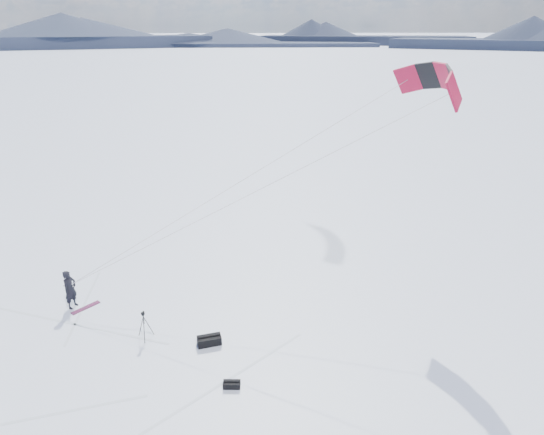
{
  "coord_description": "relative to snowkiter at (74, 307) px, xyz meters",
  "views": [
    {
      "loc": [
        4.67,
        -15.0,
        12.21
      ],
      "look_at": [
        6.39,
        4.16,
        4.08
      ],
      "focal_mm": 30.0,
      "sensor_mm": 36.0,
      "label": 1
    }
  ],
  "objects": [
    {
      "name": "ground",
      "position": [
        3.04,
        -3.85,
        0.0
      ],
      "size": [
        1800.0,
        1800.0,
        0.0
      ],
      "primitive_type": "plane",
      "color": "white"
    },
    {
      "name": "horizon_hills",
      "position": [
        3.04,
        -3.85,
        2.94
      ],
      "size": [
        704.0,
        704.0,
        8.0
      ],
      "color": "#212B3E",
      "rests_on": "ground"
    },
    {
      "name": "snow_tracks",
      "position": [
        1.06,
        -3.76,
        0.0
      ],
      "size": [
        13.93,
        9.84,
        0.01
      ],
      "color": "silver",
      "rests_on": "ground"
    },
    {
      "name": "snowkiter",
      "position": [
        0.0,
        0.0,
        0.0
      ],
      "size": [
        0.7,
        0.82,
        1.9
      ],
      "primitive_type": "imported",
      "rotation": [
        0.0,
        0.0,
        1.14
      ],
      "color": "black",
      "rests_on": "ground"
    },
    {
      "name": "snowboard",
      "position": [
        0.6,
        -0.16,
        0.02
      ],
      "size": [
        1.16,
        1.13,
        0.04
      ],
      "primitive_type": "cube",
      "rotation": [
        0.0,
        0.0,
        0.77
      ],
      "color": "#7F1B4F",
      "rests_on": "ground"
    },
    {
      "name": "tripod",
      "position": [
        3.79,
        -2.66,
        0.83
      ],
      "size": [
        0.67,
        0.59,
        1.28
      ],
      "rotation": [
        0.0,
        0.0,
        0.56
      ],
      "color": "black",
      "rests_on": "ground"
    },
    {
      "name": "gear_bag_a",
      "position": [
        6.49,
        -3.33,
        0.19
      ],
      "size": [
        1.05,
        0.64,
        0.44
      ],
      "rotation": [
        0.0,
        0.0,
        0.19
      ],
      "color": "black",
      "rests_on": "ground"
    },
    {
      "name": "gear_bag_b",
      "position": [
        7.4,
        -5.86,
        0.13
      ],
      "size": [
        0.66,
        0.37,
        0.29
      ],
      "rotation": [
        0.0,
        0.0,
        -0.1
      ],
      "color": "black",
      "rests_on": "ground"
    },
    {
      "name": "power_kite",
      "position": [
        16.35,
        0.61,
        9.95
      ],
      "size": [
        17.49,
        5.37,
        9.66
      ],
      "color": "#B00E2F",
      "rests_on": "ground"
    }
  ]
}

